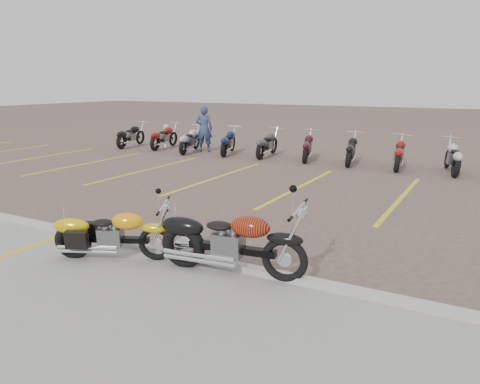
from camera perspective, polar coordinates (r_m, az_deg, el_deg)
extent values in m
plane|color=#735B52|center=(9.55, -1.65, -3.98)|extent=(100.00, 100.00, 0.00)
cube|color=#9E9B93|center=(6.38, -23.27, -14.13)|extent=(60.00, 5.00, 0.01)
cube|color=#ADAAA3|center=(7.97, -9.02, -7.25)|extent=(60.00, 0.18, 0.12)
torus|color=black|center=(7.69, -10.14, -6.28)|extent=(0.57, 0.33, 0.58)
torus|color=black|center=(8.14, -19.59, -5.75)|extent=(0.62, 0.39, 0.61)
cube|color=black|center=(7.87, -15.03, -5.66)|extent=(1.10, 0.57, 0.09)
cube|color=slate|center=(7.87, -15.35, -5.27)|extent=(0.45, 0.40, 0.30)
ellipsoid|color=#F0A00C|center=(7.70, -13.42, -3.50)|extent=(0.59, 0.47, 0.27)
ellipsoid|color=black|center=(7.84, -16.25, -3.63)|extent=(0.41, 0.35, 0.11)
torus|color=black|center=(6.77, 5.50, -8.38)|extent=(0.69, 0.20, 0.68)
torus|color=black|center=(7.35, -6.85, -6.65)|extent=(0.74, 0.27, 0.72)
cube|color=black|center=(7.00, -0.94, -7.04)|extent=(1.37, 0.30, 0.10)
cube|color=slate|center=(7.00, -1.34, -6.50)|extent=(0.48, 0.37, 0.36)
ellipsoid|color=black|center=(6.78, 1.35, -4.36)|extent=(0.65, 0.41, 0.31)
ellipsoid|color=black|center=(6.96, -2.39, -4.24)|extent=(0.44, 0.32, 0.13)
imported|color=navy|center=(19.63, -4.39, 7.68)|extent=(0.81, 0.69, 1.89)
cube|color=white|center=(21.24, -8.97, 6.76)|extent=(0.19, 0.19, 1.00)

